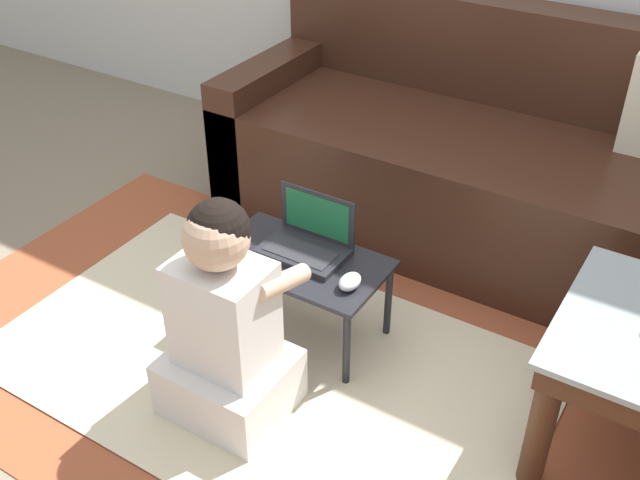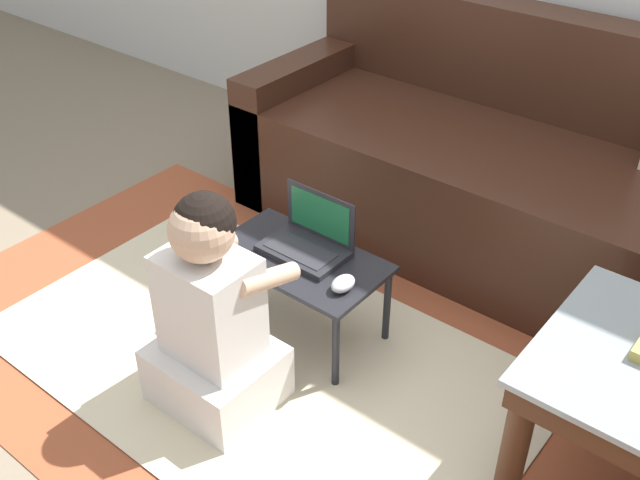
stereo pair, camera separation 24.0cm
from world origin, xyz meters
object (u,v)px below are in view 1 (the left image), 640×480
object	(u,v)px
computer_mouse	(350,282)
laptop	(307,243)
couch	(484,165)
laptop_desk	(300,268)
person_seated	(226,327)

from	to	relation	value
computer_mouse	laptop	bearing A→B (deg)	157.12
couch	computer_mouse	size ratio (longest dim) A/B	22.68
couch	computer_mouse	bearing A→B (deg)	-93.39
laptop_desk	person_seated	distance (m)	0.40
laptop	person_seated	size ratio (longest dim) A/B	0.38
laptop_desk	couch	bearing A→B (deg)	73.64
couch	computer_mouse	world-z (taller)	couch
laptop	person_seated	bearing A→B (deg)	-88.49
laptop	computer_mouse	distance (m)	0.23
laptop_desk	laptop	size ratio (longest dim) A/B	2.03
couch	person_seated	world-z (taller)	couch
couch	person_seated	size ratio (longest dim) A/B	2.80
person_seated	laptop_desk	bearing A→B (deg)	91.20
computer_mouse	person_seated	size ratio (longest dim) A/B	0.12
laptop_desk	person_seated	xyz separation A→B (m)	(0.01, -0.40, 0.05)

